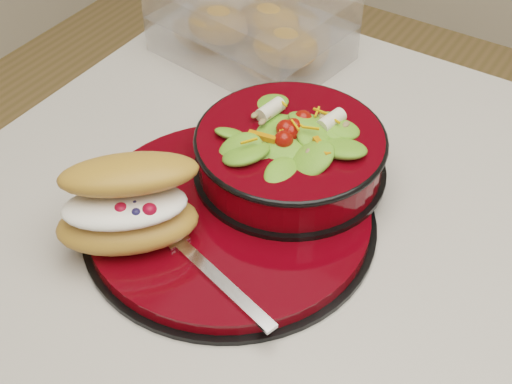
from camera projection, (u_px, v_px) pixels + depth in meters
The scene contains 5 objects.
dinner_plate at pixel (230, 217), 0.74m from camera, with size 0.31×0.31×0.02m.
salad_bowl at pixel (290, 148), 0.76m from camera, with size 0.21×0.21×0.09m.
croissant at pixel (129, 204), 0.68m from camera, with size 0.15×0.16×0.08m.
fork at pixel (206, 267), 0.68m from camera, with size 0.18×0.07×0.00m.
pastry_box at pixel (252, 25), 0.96m from camera, with size 0.26×0.20×0.09m.
Camera 1 is at (0.01, -0.47, 1.44)m, focal length 50.00 mm.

